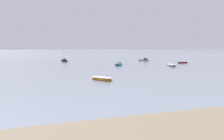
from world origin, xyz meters
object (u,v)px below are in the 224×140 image
object	(u,v)px
rowboat_moored_0	(102,79)
motorboat_moored_3	(119,64)
rowboat_moored_3	(183,63)
sailboat_moored_0	(64,61)
rowboat_moored_2	(171,66)
motorboat_moored_1	(145,60)

from	to	relation	value
rowboat_moored_0	motorboat_moored_3	xyz separation A→B (m)	(15.65, 29.29, 0.07)
rowboat_moored_0	rowboat_moored_3	xyz separation A→B (m)	(37.91, 30.32, -0.02)
sailboat_moored_0	rowboat_moored_2	bearing A→B (deg)	-153.65
motorboat_moored_3	rowboat_moored_0	bearing A→B (deg)	-176.13
rowboat_moored_3	motorboat_moored_1	bearing A→B (deg)	103.05
rowboat_moored_3	sailboat_moored_0	world-z (taller)	sailboat_moored_0
rowboat_moored_2	rowboat_moored_3	size ratio (longest dim) A/B	1.31
motorboat_moored_1	motorboat_moored_3	size ratio (longest dim) A/B	0.98
rowboat_moored_0	sailboat_moored_0	size ratio (longest dim) A/B	0.76
motorboat_moored_1	motorboat_moored_3	xyz separation A→B (m)	(-17.78, -17.25, 0.01)
rowboat_moored_0	rowboat_moored_2	distance (m)	34.28
rowboat_moored_2	rowboat_moored_3	world-z (taller)	rowboat_moored_2
motorboat_moored_1	sailboat_moored_0	bearing A→B (deg)	-131.62
rowboat_moored_0	sailboat_moored_0	bearing A→B (deg)	-32.20
sailboat_moored_0	motorboat_moored_3	distance (m)	26.58
rowboat_moored_2	motorboat_moored_1	bearing A→B (deg)	176.21
rowboat_moored_0	motorboat_moored_1	world-z (taller)	motorboat_moored_1
rowboat_moored_3	motorboat_moored_3	size ratio (longest dim) A/B	0.86
rowboat_moored_2	motorboat_moored_3	xyz separation A→B (m)	(-11.56, 8.45, 0.04)
sailboat_moored_0	motorboat_moored_3	size ratio (longest dim) A/B	1.32
sailboat_moored_0	motorboat_moored_3	world-z (taller)	sailboat_moored_0
rowboat_moored_3	sailboat_moored_0	distance (m)	40.14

